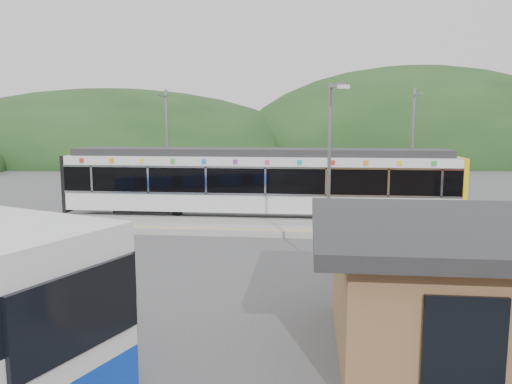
# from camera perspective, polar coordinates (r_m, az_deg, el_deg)

# --- Properties ---
(ground) EXTENTS (120.00, 120.00, 0.00)m
(ground) POSITION_cam_1_polar(r_m,az_deg,el_deg) (20.69, 2.32, -6.37)
(ground) COLOR #4C4C4F
(ground) RESTS_ON ground
(hills) EXTENTS (146.00, 149.00, 26.00)m
(hills) POSITION_cam_1_polar(r_m,az_deg,el_deg) (26.27, 16.74, -3.62)
(hills) COLOR #1E3D19
(hills) RESTS_ON ground
(platform) EXTENTS (26.00, 3.20, 0.30)m
(platform) POSITION_cam_1_polar(r_m,az_deg,el_deg) (23.86, 2.85, -4.07)
(platform) COLOR #9E9E99
(platform) RESTS_ON ground
(yellow_line) EXTENTS (26.00, 0.10, 0.01)m
(yellow_line) POSITION_cam_1_polar(r_m,az_deg,el_deg) (22.56, 2.66, -4.37)
(yellow_line) COLOR yellow
(yellow_line) RESTS_ON platform
(train) EXTENTS (20.44, 3.01, 3.74)m
(train) POSITION_cam_1_polar(r_m,az_deg,el_deg) (26.31, 0.31, 1.30)
(train) COLOR black
(train) RESTS_ON ground
(catenary_mast_west) EXTENTS (0.18, 1.80, 7.00)m
(catenary_mast_west) POSITION_cam_1_polar(r_m,az_deg,el_deg) (29.78, -10.13, 5.01)
(catenary_mast_west) COLOR slate
(catenary_mast_west) RESTS_ON ground
(catenary_mast_east) EXTENTS (0.18, 1.80, 7.00)m
(catenary_mast_east) POSITION_cam_1_polar(r_m,az_deg,el_deg) (29.17, 17.42, 4.71)
(catenary_mast_east) COLOR slate
(catenary_mast_east) RESTS_ON ground
(lamp_post) EXTENTS (0.51, 1.17, 6.41)m
(lamp_post) POSITION_cam_1_polar(r_m,az_deg,el_deg) (16.79, 8.38, 3.42)
(lamp_post) COLOR slate
(lamp_post) RESTS_ON ground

